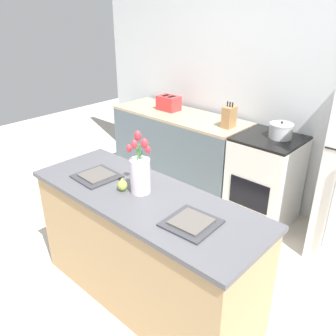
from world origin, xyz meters
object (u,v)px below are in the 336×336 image
at_px(plate_setting_right, 191,223).
at_px(toaster, 169,103).
at_px(flower_vase, 140,173).
at_px(knife_block, 229,117).
at_px(plate_setting_left, 97,176).
at_px(stove_range, 265,180).
at_px(cooking_pot, 281,131).
at_px(pear_figurine, 122,185).

bearing_deg(plate_setting_right, toaster, 135.73).
height_order(flower_vase, knife_block, flower_vase).
bearing_deg(plate_setting_left, knife_block, 86.68).
bearing_deg(plate_setting_left, toaster, 115.58).
relative_size(stove_range, plate_setting_right, 2.96).
distance_m(toaster, cooking_pot, 1.44).
relative_size(plate_setting_left, knife_block, 1.15).
distance_m(flower_vase, plate_setting_right, 0.53).
distance_m(plate_setting_right, toaster, 2.40).
height_order(plate_setting_left, knife_block, knife_block).
xyz_separation_m(stove_range, plate_setting_right, (0.36, -1.64, 0.46)).
bearing_deg(cooking_pot, toaster, -179.18).
bearing_deg(stove_range, flower_vase, -95.40).
height_order(pear_figurine, knife_block, knife_block).
xyz_separation_m(flower_vase, toaster, (-1.21, 1.61, -0.05)).
height_order(plate_setting_left, plate_setting_right, same).
bearing_deg(plate_setting_right, cooking_pot, 99.54).
bearing_deg(cooking_pot, stove_range, -143.84).
relative_size(stove_range, plate_setting_left, 2.96).
relative_size(flower_vase, pear_figurine, 3.77).
bearing_deg(flower_vase, knife_block, 101.51).
height_order(stove_range, knife_block, knife_block).
bearing_deg(plate_setting_left, plate_setting_right, 0.00).
bearing_deg(pear_figurine, flower_vase, 33.94).
xyz_separation_m(plate_setting_left, knife_block, (0.09, 1.62, 0.11)).
bearing_deg(knife_block, pear_figurine, -82.71).
xyz_separation_m(plate_setting_right, knife_block, (-0.82, 1.62, 0.11)).
height_order(plate_setting_left, toaster, toaster).
bearing_deg(plate_setting_right, plate_setting_left, 180.00).
relative_size(toaster, cooking_pot, 1.25).
xyz_separation_m(pear_figurine, plate_setting_left, (-0.30, 0.00, -0.03)).
bearing_deg(plate_setting_right, flower_vase, 172.37).
xyz_separation_m(stove_range, knife_block, (-0.46, -0.02, 0.57)).
relative_size(pear_figurine, cooking_pot, 0.51).
bearing_deg(cooking_pot, plate_setting_right, -80.46).
bearing_deg(knife_block, plate_setting_right, -63.03).
xyz_separation_m(stove_range, flower_vase, (-0.15, -1.58, 0.60)).
height_order(plate_setting_right, toaster, toaster).
bearing_deg(flower_vase, toaster, 127.00).
height_order(pear_figurine, plate_setting_right, pear_figurine).
distance_m(flower_vase, knife_block, 1.58).
relative_size(flower_vase, toaster, 1.53).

